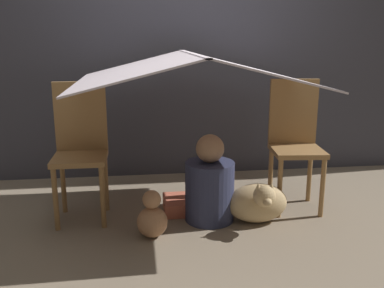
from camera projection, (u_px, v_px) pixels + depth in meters
name	position (u px, v px, depth m)	size (l,w,h in m)	color
ground_plane	(196.00, 226.00, 3.00)	(8.80, 8.80, 0.00)	gray
wall_back	(178.00, 41.00, 3.88)	(7.00, 0.05, 2.50)	#3D3D47
chair_left	(81.00, 146.00, 3.06)	(0.37, 0.37, 0.98)	olive
chair_right	(295.00, 139.00, 3.25)	(0.40, 0.40, 0.98)	olive
sheet_canopy	(192.00, 68.00, 2.95)	(1.59, 1.42, 0.21)	silver
person_front	(210.00, 186.00, 3.05)	(0.35, 0.35, 0.63)	#2D3351
dog	(258.00, 202.00, 3.02)	(0.43, 0.39, 0.35)	tan
floor_cushion	(189.00, 204.00, 3.26)	(0.38, 0.30, 0.10)	#CC664C
plush_toy	(152.00, 218.00, 2.82)	(0.20, 0.20, 0.32)	tan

